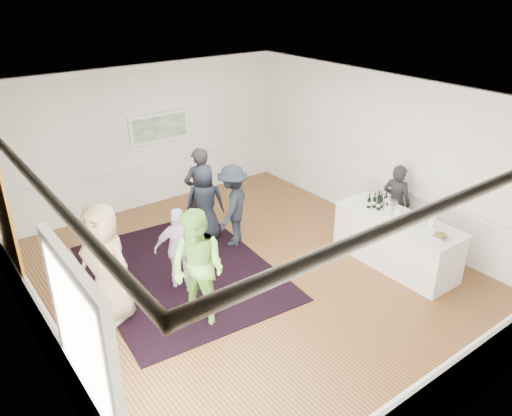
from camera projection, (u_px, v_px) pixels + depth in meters
floor at (249, 278)px, 8.89m from camera, size 8.00×8.00×0.00m
ceiling at (248, 99)px, 7.53m from camera, size 7.00×8.00×0.02m
wall_left at (26, 263)px, 6.31m from camera, size 0.02×8.00×3.20m
wall_right at (388, 154)px, 10.11m from camera, size 0.02×8.00×3.20m
wall_back at (143, 138)px, 11.10m from camera, size 7.00×0.02×3.20m
wall_front at (470, 317)px, 5.32m from camera, size 7.00×0.02×3.20m
wainscoting at (249, 253)px, 8.68m from camera, size 7.00×8.00×1.00m
mirror at (3, 212)px, 7.19m from camera, size 0.05×1.25×1.85m
doorway at (85, 355)px, 5.04m from camera, size 0.10×1.78×2.56m
landscape_painting at (160, 127)px, 11.21m from camera, size 1.44×0.06×0.66m
area_rug at (182, 272)px, 9.05m from camera, size 3.31×4.16×0.02m
serving_table at (396, 241)px, 9.12m from camera, size 0.90×2.37×0.96m
bartender at (396, 203)px, 9.88m from camera, size 0.51×0.65×1.59m
guest_tan at (105, 264)px, 7.47m from camera, size 0.97×1.13×1.95m
guest_green at (198, 268)px, 7.44m from camera, size 1.00×1.11×1.87m
guest_lilac at (180, 248)px, 8.38m from camera, size 0.92×0.73×1.46m
guest_dark_a at (233, 206)px, 9.70m from camera, size 1.22×1.13×1.65m
guest_dark_b at (200, 192)px, 10.07m from camera, size 0.70×0.49×1.85m
guest_navy at (205, 202)px, 9.94m from camera, size 0.91×0.84×1.57m
wine_bottles at (378, 200)px, 9.25m from camera, size 0.38×0.23×0.31m
juice_pitchers at (414, 218)px, 8.65m from camera, size 0.37×0.64×0.24m
ice_bucket at (390, 207)px, 9.03m from camera, size 0.26×0.26×0.25m
nut_bowl at (440, 236)px, 8.21m from camera, size 0.25×0.25×0.07m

